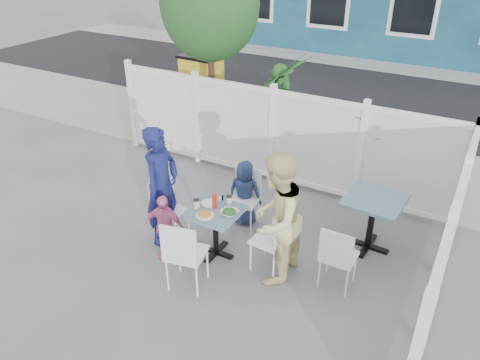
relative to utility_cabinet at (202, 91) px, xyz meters
The scene contains 29 objects.
ground 4.67m from the utility_cabinet, 60.15° to the right, with size 80.00×80.00×0.00m, color slate.
near_sidewalk 2.41m from the utility_cabinet, ahead, with size 24.00×2.60×0.01m, color gray.
street 4.25m from the utility_cabinet, 56.74° to the left, with size 24.00×5.00×0.01m, color black.
far_sidewalk 7.02m from the utility_cabinet, 70.82° to the left, with size 24.00×1.60×0.01m, color gray.
fence_back 2.88m from the utility_cabinet, 33.74° to the right, with size 5.86×0.08×1.60m.
fence_right 6.29m from the utility_cabinet, 32.70° to the right, with size 0.08×3.66×1.60m.
tree 2.12m from the utility_cabinet, 45.20° to the right, with size 1.80×1.62×3.59m.
utility_cabinet is the anchor object (origin of this frame).
potted_shrub_a 2.46m from the utility_cabinet, 21.57° to the right, with size 1.10×1.10×1.97m, color #194220.
potted_shrub_b 4.09m from the utility_cabinet, 14.17° to the right, with size 1.28×1.11×1.42m, color #194220.
main_table 4.58m from the utility_cabinet, 54.84° to the right, with size 0.63×0.63×0.67m.
spare_table 5.09m from the utility_cabinet, 31.17° to the right, with size 0.77×0.77×0.77m.
chair_left 4.16m from the utility_cabinet, 63.54° to the right, with size 0.48×0.49×0.87m.
chair_right 5.04m from the utility_cabinet, 46.77° to the right, with size 0.43×0.44×0.90m.
chair_back 3.94m from the utility_cabinet, 48.05° to the right, with size 0.44×0.43×0.86m.
chair_near 5.23m from the utility_cabinet, 59.26° to the right, with size 0.51×0.50×0.95m.
chair_spare 5.57m from the utility_cabinet, 40.64° to the right, with size 0.39×0.38×0.86m.
man 4.21m from the utility_cabinet, 63.95° to the right, with size 0.60×0.40×1.66m, color navy.
woman 5.13m from the utility_cabinet, 47.18° to the right, with size 0.81×0.63×1.66m, color #E1CD4F.
boy 3.91m from the utility_cabinet, 48.10° to the right, with size 0.48×0.31×0.97m, color #1B274A.
toddler 4.61m from the utility_cabinet, 62.99° to the right, with size 0.53×0.22×0.91m, color pink.
plate_main 4.68m from the utility_cabinet, 56.44° to the right, with size 0.22×0.22×0.01m, color white.
plate_side 4.40m from the utility_cabinet, 55.67° to the right, with size 0.21×0.21×0.01m, color white.
salad_bowl 4.69m from the utility_cabinet, 52.73° to the right, with size 0.22×0.22×0.05m, color white.
coffee_cup_a 4.50m from the utility_cabinet, 57.75° to the right, with size 0.08×0.08×0.11m, color beige.
coffee_cup_b 4.45m from the utility_cabinet, 52.38° to the right, with size 0.07×0.07×0.11m, color beige.
ketchup_bottle 4.51m from the utility_cabinet, 54.84° to the right, with size 0.06×0.06×0.19m, color red.
salt_shaker 4.35m from the utility_cabinet, 53.79° to the right, with size 0.03×0.03×0.07m, color white.
pepper_shaker 4.33m from the utility_cabinet, 53.32° to the right, with size 0.03×0.03×0.06m, color black.
Camera 1 is at (3.03, -3.91, 3.87)m, focal length 35.00 mm.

